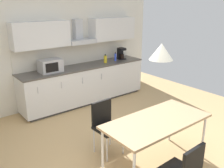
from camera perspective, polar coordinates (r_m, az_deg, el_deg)
name	(u,v)px	position (r m, az deg, el deg)	size (l,w,h in m)	color
ground_plane	(122,157)	(4.20, 2.23, -16.44)	(7.65, 8.10, 0.02)	tan
wall_back	(44,51)	(5.91, -15.23, 7.31)	(6.12, 0.10, 2.63)	silver
kitchen_counter	(85,84)	(6.17, -6.17, 0.09)	(3.21, 0.67, 0.91)	#333333
backsplash_tile	(77,54)	(6.25, -7.91, 6.77)	(3.19, 0.02, 0.47)	silver
upper_wall_cabinets	(80,32)	(6.03, -7.37, 11.72)	(3.19, 0.40, 0.56)	silver
microwave	(50,66)	(5.62, -13.92, 4.10)	(0.48, 0.35, 0.28)	#ADADB2
coffee_maker	(121,53)	(6.70, 2.06, 6.99)	(0.18, 0.19, 0.30)	black
bottle_yellow	(105,59)	(6.30, -1.53, 5.72)	(0.08, 0.08, 0.22)	yellow
bottle_blue	(115,57)	(6.50, 0.77, 6.18)	(0.06, 0.06, 0.23)	blue
dining_table	(157,123)	(3.72, 10.21, -8.73)	(1.61, 0.77, 0.76)	tan
chair_far_left	(105,122)	(4.08, -1.52, -8.69)	(0.41, 0.41, 0.87)	black
pendant_lamp	(161,52)	(3.38, 11.22, 7.26)	(0.32, 0.32, 0.22)	silver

